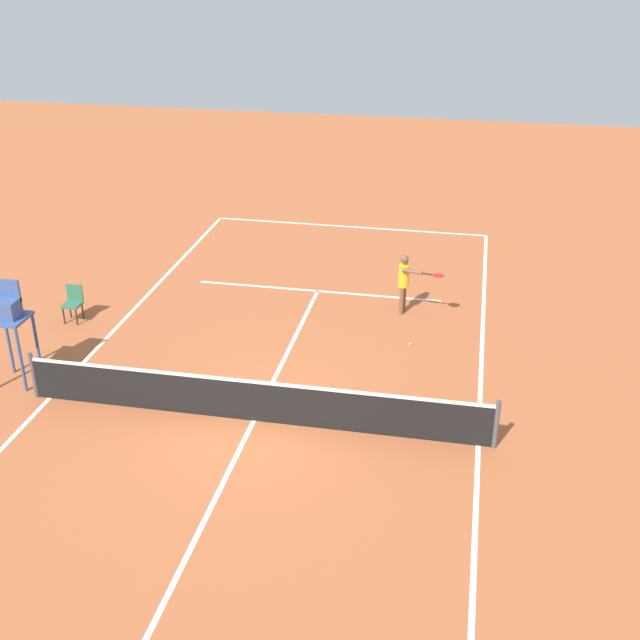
{
  "coord_description": "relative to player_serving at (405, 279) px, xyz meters",
  "views": [
    {
      "loc": [
        -4.09,
        13.56,
        9.24
      ],
      "look_at": [
        -0.74,
        -3.32,
        0.8
      ],
      "focal_mm": 45.21,
      "sensor_mm": 36.0,
      "label": 1
    }
  ],
  "objects": [
    {
      "name": "courtside_chair_mid",
      "position": [
        8.35,
        2.11,
        -0.43
      ],
      "size": [
        0.44,
        0.46,
        0.95
      ],
      "color": "#262626",
      "rests_on": "ground"
    },
    {
      "name": "umpire_chair",
      "position": [
        8.13,
        5.24,
        0.64
      ],
      "size": [
        0.8,
        0.8,
        2.41
      ],
      "color": "#38518C",
      "rests_on": "ground"
    },
    {
      "name": "player_serving",
      "position": [
        0.0,
        0.0,
        0.0
      ],
      "size": [
        1.22,
        0.76,
        1.63
      ],
      "rotation": [
        0.0,
        0.0,
        1.38
      ],
      "color": "brown",
      "rests_on": "ground"
    },
    {
      "name": "court_lines",
      "position": [
        2.52,
        5.78,
        -0.96
      ],
      "size": [
        9.3,
        24.55,
        0.01
      ],
      "color": "white",
      "rests_on": "ground"
    },
    {
      "name": "tennis_ball",
      "position": [
        -0.34,
        1.81,
        -0.93
      ],
      "size": [
        0.07,
        0.07,
        0.07
      ],
      "primitive_type": "sphere",
      "color": "#CCE033",
      "rests_on": "ground"
    },
    {
      "name": "tennis_net",
      "position": [
        2.52,
        5.78,
        -0.47
      ],
      "size": [
        9.9,
        0.1,
        1.07
      ],
      "color": "#4C4C51",
      "rests_on": "ground"
    },
    {
      "name": "ground_plane",
      "position": [
        2.52,
        5.78,
        -0.97
      ],
      "size": [
        60.0,
        60.0,
        0.0
      ],
      "primitive_type": "plane",
      "color": "#AD5933"
    }
  ]
}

